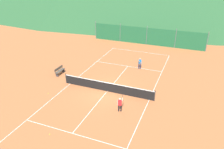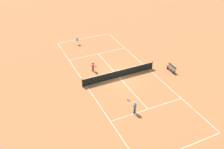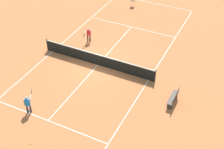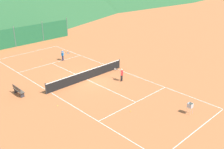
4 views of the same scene
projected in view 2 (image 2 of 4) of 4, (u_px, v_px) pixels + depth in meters
name	position (u px, v px, depth m)	size (l,w,h in m)	color
ground_plane	(119.00, 77.00, 30.80)	(600.00, 600.00, 0.00)	#BC6638
court_line_markings	(119.00, 77.00, 30.80)	(8.25, 23.85, 0.01)	white
tennis_net	(119.00, 74.00, 30.53)	(9.18, 0.08, 1.06)	#2D2D2D
player_near_baseline	(93.00, 66.00, 31.54)	(0.42, 1.10, 1.28)	black
player_far_service	(134.00, 107.00, 25.08)	(0.54, 1.09, 1.32)	#23284C
tennis_ball_service_box	(105.00, 49.00, 36.70)	(0.07, 0.07, 0.07)	#CCE033
tennis_ball_far_corner	(144.00, 59.00, 34.46)	(0.07, 0.07, 0.07)	#CCE033
tennis_ball_alley_left	(160.00, 121.00, 24.50)	(0.07, 0.07, 0.07)	#CCE033
ball_hopper	(77.00, 40.00, 37.79)	(0.36, 0.36, 0.89)	#B7B7BC
courtside_bench	(171.00, 68.00, 31.69)	(0.36, 1.50, 0.84)	#51473D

